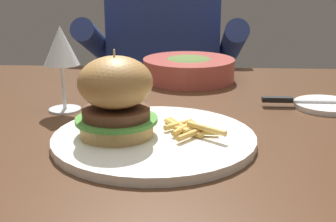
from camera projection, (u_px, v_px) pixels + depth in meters
The scene contains 9 objects.
dining_table at pixel (157, 161), 0.90m from camera, with size 1.15×0.90×0.74m.
main_plate at pixel (154, 139), 0.73m from camera, with size 0.32×0.32×0.01m, color white.
burger_sandwich at pixel (116, 96), 0.71m from camera, with size 0.13×0.13×0.13m.
fries_pile at pixel (188, 128), 0.73m from camera, with size 0.10×0.11×0.02m.
wine_glass at pixel (61, 49), 0.87m from camera, with size 0.07×0.07×0.16m.
bread_plate at pixel (326, 105), 0.92m from camera, with size 0.13×0.13×0.01m, color white.
table_knife at pixel (301, 100), 0.92m from camera, with size 0.19×0.02×0.01m.
soup_bowl at pixel (189, 69), 1.14m from camera, with size 0.22×0.22×0.06m.
diner_person at pixel (165, 101), 1.62m from camera, with size 0.51×0.36×1.18m.
Camera 1 is at (0.07, -0.83, 1.00)m, focal length 50.00 mm.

